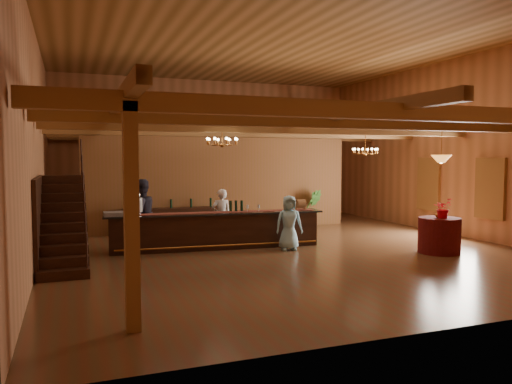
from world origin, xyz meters
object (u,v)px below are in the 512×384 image
object	(u,v)px
backbar_shelf	(171,221)
chandelier_left	(222,141)
floor_plant	(312,208)
staff_second	(141,214)
tasting_bar	(216,230)
beverage_dispenser	(137,204)
guest	(289,223)
bartender	(221,216)
round_table	(439,235)
pendant_lamp	(441,159)
raffle_drum	(300,204)
chandelier_right	(365,151)

from	to	relation	value
backbar_shelf	chandelier_left	xyz separation A→B (m)	(0.63, -3.54, 2.42)
floor_plant	staff_second	bearing A→B (deg)	-160.54
tasting_bar	beverage_dispenser	size ratio (longest dim) A/B	9.75
backbar_shelf	floor_plant	xyz separation A→B (m)	(5.00, 0.07, 0.24)
backbar_shelf	beverage_dispenser	bearing A→B (deg)	-114.38
beverage_dispenser	guest	size ratio (longest dim) A/B	0.42
bartender	staff_second	distance (m)	2.25
chandelier_left	beverage_dispenser	bearing A→B (deg)	156.38
guest	round_table	bearing A→B (deg)	-15.03
staff_second	pendant_lamp	bearing A→B (deg)	126.41
chandelier_left	staff_second	bearing A→B (deg)	142.79
raffle_drum	chandelier_left	world-z (taller)	chandelier_left
round_table	bartender	bearing A→B (deg)	145.05
pendant_lamp	guest	world-z (taller)	pendant_lamp
round_table	chandelier_right	size ratio (longest dim) A/B	1.31
tasting_bar	chandelier_right	size ratio (longest dim) A/B	7.31
tasting_bar	chandelier_right	bearing A→B (deg)	15.08
backbar_shelf	pendant_lamp	distance (m)	8.22
backbar_shelf	chandelier_left	size ratio (longest dim) A/B	3.73
tasting_bar	beverage_dispenser	distance (m)	2.19
backbar_shelf	pendant_lamp	bearing A→B (deg)	-40.24
tasting_bar	backbar_shelf	world-z (taller)	tasting_bar
raffle_drum	guest	bearing A→B (deg)	-134.91
tasting_bar	chandelier_left	world-z (taller)	chandelier_left
staff_second	beverage_dispenser	bearing A→B (deg)	45.33
pendant_lamp	bartender	size ratio (longest dim) A/B	0.58
beverage_dispenser	chandelier_left	xyz separation A→B (m)	(2.01, -0.88, 1.59)
guest	floor_plant	world-z (taller)	guest
round_table	staff_second	size ratio (longest dim) A/B	0.56
beverage_dispenser	floor_plant	size ratio (longest dim) A/B	0.46
raffle_drum	staff_second	xyz separation A→B (m)	(-4.24, 0.98, -0.22)
backbar_shelf	bartender	xyz separation A→B (m)	(1.02, -2.12, 0.35)
pendant_lamp	staff_second	xyz separation A→B (m)	(-7.03, 3.34, -1.47)
raffle_drum	bartender	world-z (taller)	bartender
tasting_bar	backbar_shelf	size ratio (longest dim) A/B	1.96
raffle_drum	floor_plant	xyz separation A→B (m)	(1.97, 3.18, -0.49)
raffle_drum	chandelier_right	bearing A→B (deg)	22.73
beverage_dispenser	chandelier_right	world-z (taller)	chandelier_right
chandelier_right	bartender	world-z (taller)	chandelier_right
floor_plant	chandelier_left	bearing A→B (deg)	-140.42
chandelier_right	floor_plant	world-z (taller)	chandelier_right
chandelier_left	bartender	size ratio (longest dim) A/B	0.52
chandelier_left	guest	distance (m)	2.76
beverage_dispenser	round_table	xyz separation A→B (m)	(7.19, -2.81, -0.80)
chandelier_right	floor_plant	distance (m)	2.94
chandelier_left	chandelier_right	world-z (taller)	same
beverage_dispenser	bartender	size ratio (longest dim) A/B	0.39
backbar_shelf	staff_second	bearing A→B (deg)	-116.82
backbar_shelf	bartender	distance (m)	2.38
guest	floor_plant	bearing A→B (deg)	67.37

